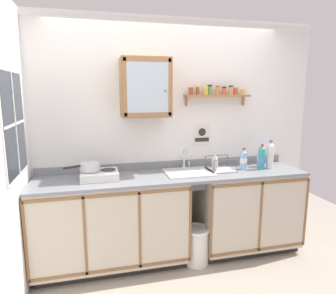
{
  "coord_description": "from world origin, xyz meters",
  "views": [
    {
      "loc": [
        -0.79,
        -2.67,
        1.8
      ],
      "look_at": [
        -0.04,
        0.39,
        1.22
      ],
      "focal_mm": 32.21,
      "sensor_mm": 36.0,
      "label": 1
    }
  ],
  "objects_px": {
    "sink": "(188,176)",
    "wall_cabinet": "(145,88)",
    "bottle_opaque_white_2": "(270,155)",
    "bottle_water_clear_3": "(261,157)",
    "dish_rack": "(220,168)",
    "warning_sign": "(202,135)",
    "bottle_detergent_teal_0": "(262,158)",
    "bottle_water_blue_1": "(243,160)",
    "trash_bin": "(196,245)",
    "hot_plate_stove": "(100,175)",
    "saucepan": "(90,166)"
  },
  "relations": [
    {
      "from": "bottle_opaque_white_2",
      "to": "trash_bin",
      "type": "bearing_deg",
      "value": -169.48
    },
    {
      "from": "bottle_water_clear_3",
      "to": "wall_cabinet",
      "type": "bearing_deg",
      "value": 178.01
    },
    {
      "from": "dish_rack",
      "to": "warning_sign",
      "type": "height_order",
      "value": "warning_sign"
    },
    {
      "from": "bottle_water_blue_1",
      "to": "trash_bin",
      "type": "distance_m",
      "value": 1.06
    },
    {
      "from": "sink",
      "to": "bottle_opaque_white_2",
      "type": "height_order",
      "value": "bottle_opaque_white_2"
    },
    {
      "from": "dish_rack",
      "to": "hot_plate_stove",
      "type": "bearing_deg",
      "value": -179.07
    },
    {
      "from": "bottle_detergent_teal_0",
      "to": "trash_bin",
      "type": "relative_size",
      "value": 0.72
    },
    {
      "from": "sink",
      "to": "wall_cabinet",
      "type": "relative_size",
      "value": 0.86
    },
    {
      "from": "saucepan",
      "to": "bottle_detergent_teal_0",
      "type": "relative_size",
      "value": 1.22
    },
    {
      "from": "hot_plate_stove",
      "to": "wall_cabinet",
      "type": "relative_size",
      "value": 0.62
    },
    {
      "from": "bottle_detergent_teal_0",
      "to": "bottle_water_blue_1",
      "type": "distance_m",
      "value": 0.2
    },
    {
      "from": "bottle_water_blue_1",
      "to": "sink",
      "type": "bearing_deg",
      "value": 178.74
    },
    {
      "from": "sink",
      "to": "wall_cabinet",
      "type": "height_order",
      "value": "wall_cabinet"
    },
    {
      "from": "sink",
      "to": "wall_cabinet",
      "type": "xyz_separation_m",
      "value": [
        -0.44,
        0.1,
        0.93
      ]
    },
    {
      "from": "bottle_detergent_teal_0",
      "to": "bottle_water_clear_3",
      "type": "distance_m",
      "value": 0.13
    },
    {
      "from": "bottle_detergent_teal_0",
      "to": "sink",
      "type": "bearing_deg",
      "value": 176.07
    },
    {
      "from": "bottle_opaque_white_2",
      "to": "wall_cabinet",
      "type": "distance_m",
      "value": 1.58
    },
    {
      "from": "warning_sign",
      "to": "wall_cabinet",
      "type": "bearing_deg",
      "value": -167.8
    },
    {
      "from": "bottle_opaque_white_2",
      "to": "wall_cabinet",
      "type": "xyz_separation_m",
      "value": [
        -1.39,
        0.14,
        0.75
      ]
    },
    {
      "from": "saucepan",
      "to": "bottle_opaque_white_2",
      "type": "xyz_separation_m",
      "value": [
        1.97,
        -0.04,
        0.02
      ]
    },
    {
      "from": "hot_plate_stove",
      "to": "wall_cabinet",
      "type": "xyz_separation_m",
      "value": [
        0.49,
        0.13,
        0.85
      ]
    },
    {
      "from": "sink",
      "to": "dish_rack",
      "type": "distance_m",
      "value": 0.36
    },
    {
      "from": "sink",
      "to": "hot_plate_stove",
      "type": "distance_m",
      "value": 0.93
    },
    {
      "from": "hot_plate_stove",
      "to": "bottle_detergent_teal_0",
      "type": "distance_m",
      "value": 1.77
    },
    {
      "from": "sink",
      "to": "bottle_water_blue_1",
      "type": "height_order",
      "value": "sink"
    },
    {
      "from": "dish_rack",
      "to": "wall_cabinet",
      "type": "bearing_deg",
      "value": 172.4
    },
    {
      "from": "saucepan",
      "to": "dish_rack",
      "type": "height_order",
      "value": "dish_rack"
    },
    {
      "from": "warning_sign",
      "to": "trash_bin",
      "type": "height_order",
      "value": "warning_sign"
    },
    {
      "from": "sink",
      "to": "bottle_water_clear_3",
      "type": "relative_size",
      "value": 2.22
    },
    {
      "from": "bottle_detergent_teal_0",
      "to": "warning_sign",
      "type": "distance_m",
      "value": 0.71
    },
    {
      "from": "hot_plate_stove",
      "to": "trash_bin",
      "type": "bearing_deg",
      "value": -10.9
    },
    {
      "from": "wall_cabinet",
      "to": "warning_sign",
      "type": "relative_size",
      "value": 2.39
    },
    {
      "from": "hot_plate_stove",
      "to": "bottle_water_clear_3",
      "type": "distance_m",
      "value": 1.83
    },
    {
      "from": "sink",
      "to": "bottle_opaque_white_2",
      "type": "distance_m",
      "value": 0.97
    },
    {
      "from": "sink",
      "to": "wall_cabinet",
      "type": "bearing_deg",
      "value": 166.86
    },
    {
      "from": "saucepan",
      "to": "bottle_water_clear_3",
      "type": "xyz_separation_m",
      "value": [
        1.92,
        0.06,
        -0.03
      ]
    },
    {
      "from": "sink",
      "to": "dish_rack",
      "type": "height_order",
      "value": "sink"
    },
    {
      "from": "bottle_detergent_teal_0",
      "to": "wall_cabinet",
      "type": "xyz_separation_m",
      "value": [
        -1.27,
        0.16,
        0.77
      ]
    },
    {
      "from": "bottle_detergent_teal_0",
      "to": "wall_cabinet",
      "type": "relative_size",
      "value": 0.48
    },
    {
      "from": "bottle_water_blue_1",
      "to": "warning_sign",
      "type": "xyz_separation_m",
      "value": [
        -0.4,
        0.26,
        0.25
      ]
    },
    {
      "from": "dish_rack",
      "to": "warning_sign",
      "type": "xyz_separation_m",
      "value": [
        -0.12,
        0.25,
        0.34
      ]
    },
    {
      "from": "hot_plate_stove",
      "to": "dish_rack",
      "type": "bearing_deg",
      "value": 0.93
    },
    {
      "from": "bottle_water_blue_1",
      "to": "bottle_water_clear_3",
      "type": "relative_size",
      "value": 1.07
    },
    {
      "from": "sink",
      "to": "trash_bin",
      "type": "bearing_deg",
      "value": -81.43
    },
    {
      "from": "wall_cabinet",
      "to": "trash_bin",
      "type": "distance_m",
      "value": 1.73
    },
    {
      "from": "bottle_detergent_teal_0",
      "to": "bottle_water_blue_1",
      "type": "relative_size",
      "value": 1.17
    },
    {
      "from": "hot_plate_stove",
      "to": "bottle_water_blue_1",
      "type": "distance_m",
      "value": 1.57
    },
    {
      "from": "saucepan",
      "to": "bottle_water_clear_3",
      "type": "relative_size",
      "value": 1.53
    },
    {
      "from": "sink",
      "to": "hot_plate_stove",
      "type": "xyz_separation_m",
      "value": [
        -0.93,
        -0.02,
        0.08
      ]
    },
    {
      "from": "dish_rack",
      "to": "wall_cabinet",
      "type": "distance_m",
      "value": 1.18
    }
  ]
}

